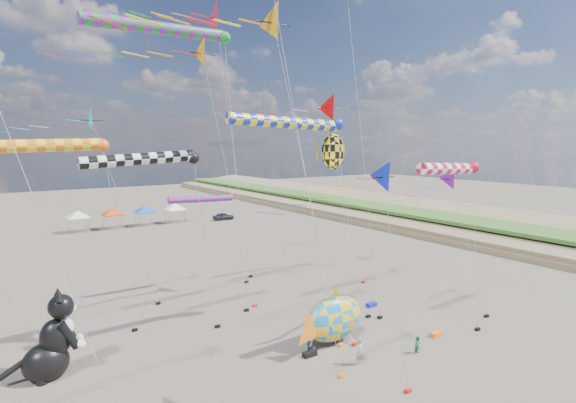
# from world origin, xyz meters

# --- Properties ---
(delta_kite_2) EXTENTS (10.07, 1.91, 15.90)m
(delta_kite_2) POSITION_xyz_m (-10.15, 23.16, 14.58)
(delta_kite_2) COLOR #19BBC9
(delta_kite_2) RESTS_ON ground
(delta_kite_3) EXTENTS (12.74, 2.26, 20.61)m
(delta_kite_3) POSITION_xyz_m (-3.84, 8.75, 19.16)
(delta_kite_3) COLOR gold
(delta_kite_3) RESTS_ON ground
(delta_kite_5) EXTENTS (13.86, 3.19, 25.92)m
(delta_kite_5) POSITION_xyz_m (0.19, 25.57, 24.12)
(delta_kite_5) COLOR red
(delta_kite_5) RESTS_ON ground
(delta_kite_6) EXTENTS (13.42, 2.20, 20.54)m
(delta_kite_6) POSITION_xyz_m (-4.87, 18.17, 19.09)
(delta_kite_6) COLOR orange
(delta_kite_6) RESTS_ON ground
(delta_kite_7) EXTENTS (13.82, 2.61, 17.63)m
(delta_kite_7) POSITION_xyz_m (6.87, 17.83, 16.06)
(delta_kite_7) COLOR #C30807
(delta_kite_7) RESTS_ON ground
(delta_kite_8) EXTENTS (8.92, 1.66, 12.50)m
(delta_kite_8) POSITION_xyz_m (-2.86, 2.57, 11.24)
(delta_kite_8) COLOR #1225BB
(delta_kite_8) RESTS_ON ground
(delta_kite_10) EXTENTS (9.17, 1.72, 11.67)m
(delta_kite_10) POSITION_xyz_m (9.38, 6.32, 10.43)
(delta_kite_10) COLOR #6F1392
(delta_kite_10) RESTS_ON ground
(windsock_0) EXTENTS (11.39, 0.87, 21.15)m
(windsock_0) POSITION_xyz_m (-6.57, 17.69, 20.65)
(windsock_0) COLOR #167D30
(windsock_0) RESTS_ON ground
(windsock_1) EXTENTS (8.35, 0.83, 13.49)m
(windsock_1) POSITION_xyz_m (-13.48, 18.79, 13.01)
(windsock_1) COLOR orange
(windsock_1) RESTS_ON ground
(windsock_2) EXTENTS (8.76, 0.78, 12.62)m
(windsock_2) POSITION_xyz_m (-8.58, 16.06, 12.17)
(windsock_2) COLOR black
(windsock_2) RESTS_ON ground
(windsock_3) EXTENTS (7.17, 0.77, 12.02)m
(windsock_3) POSITION_xyz_m (7.31, 5.24, 11.56)
(windsock_3) COLOR #C00D33
(windsock_3) RESTS_ON ground
(windsock_4) EXTENTS (10.53, 0.81, 14.99)m
(windsock_4) POSITION_xyz_m (0.22, 12.63, 14.52)
(windsock_4) COLOR #1228BD
(windsock_4) RESTS_ON ground
(windsock_5) EXTENTS (7.54, 0.61, 8.70)m
(windsock_5) POSITION_xyz_m (-1.20, 24.13, 8.32)
(windsock_5) COLOR #D30E3E
(windsock_5) RESTS_ON ground
(angelfish_kite) EXTENTS (3.74, 3.02, 13.92)m
(angelfish_kite) POSITION_xyz_m (4.24, 13.34, 12.50)
(angelfish_kite) COLOR yellow
(angelfish_kite) RESTS_ON ground
(cat_inflatable) EXTENTS (3.87, 2.11, 5.07)m
(cat_inflatable) POSITION_xyz_m (-14.70, 15.03, 2.54)
(cat_inflatable) COLOR black
(cat_inflatable) RESTS_ON ground
(fish_inflatable) EXTENTS (6.13, 2.88, 4.08)m
(fish_inflatable) POSITION_xyz_m (1.23, 9.34, 1.76)
(fish_inflatable) COLOR #137EC2
(fish_inflatable) RESTS_ON ground
(person_adult) EXTENTS (0.64, 0.44, 1.68)m
(person_adult) POSITION_xyz_m (0.79, 6.25, 0.84)
(person_adult) COLOR #98979E
(person_adult) RESTS_ON ground
(child_green) EXTENTS (0.61, 0.50, 1.13)m
(child_green) POSITION_xyz_m (4.86, 5.29, 0.57)
(child_green) COLOR #218745
(child_green) RESTS_ON ground
(child_blue) EXTENTS (0.71, 0.65, 1.16)m
(child_blue) POSITION_xyz_m (-0.67, 9.45, 0.58)
(child_blue) COLOR blue
(child_blue) RESTS_ON ground
(kite_bag_0) EXTENTS (0.90, 0.44, 0.30)m
(kite_bag_0) POSITION_xyz_m (-1.07, 8.81, 0.15)
(kite_bag_0) COLOR black
(kite_bag_0) RESTS_ON ground
(kite_bag_2) EXTENTS (0.90, 0.44, 0.30)m
(kite_bag_2) POSITION_xyz_m (8.30, 12.91, 0.15)
(kite_bag_2) COLOR #1212BC
(kite_bag_2) RESTS_ON ground
(kite_bag_3) EXTENTS (0.90, 0.44, 0.30)m
(kite_bag_3) POSITION_xyz_m (7.93, 6.29, 0.15)
(kite_bag_3) COLOR orange
(kite_bag_3) RESTS_ON ground
(tent_row) EXTENTS (19.20, 4.20, 3.80)m
(tent_row) POSITION_xyz_m (1.50, 60.00, 3.15)
(tent_row) COLOR silver
(tent_row) RESTS_ON ground
(parked_car) EXTENTS (3.74, 1.61, 1.26)m
(parked_car) POSITION_xyz_m (16.97, 58.00, 0.63)
(parked_car) COLOR #26262D
(parked_car) RESTS_ON ground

